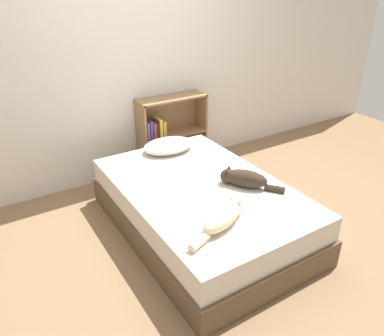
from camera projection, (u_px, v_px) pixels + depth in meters
ground_plane at (201, 228)px, 3.42m from camera, size 8.00×8.00×0.00m
wall_back at (130, 63)px, 3.89m from camera, size 8.00×0.06×2.50m
bed at (201, 208)px, 3.32m from camera, size 1.30×1.99×0.46m
pillow at (168, 145)px, 3.82m from camera, size 0.53×0.38×0.11m
cat_light at (223, 217)px, 2.67m from camera, size 0.58×0.32×0.15m
cat_dark at (243, 178)px, 3.17m from camera, size 0.40×0.48×0.15m
bookshelf at (168, 132)px, 4.32m from camera, size 0.80×0.26×0.87m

